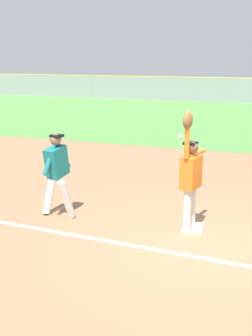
% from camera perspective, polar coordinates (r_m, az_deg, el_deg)
% --- Properties ---
extents(ground_plane, '(74.42, 74.42, 0.00)m').
position_cam_1_polar(ground_plane, '(7.77, 9.92, -9.86)').
color(ground_plane, '#936D4C').
extents(first_base, '(0.40, 0.40, 0.08)m').
position_cam_1_polar(first_base, '(8.33, 8.90, -7.78)').
color(first_base, white).
rests_on(first_base, ground_plane).
extents(fielder, '(0.35, 0.89, 2.28)m').
position_cam_1_polar(fielder, '(7.88, 8.54, -0.77)').
color(fielder, silver).
rests_on(fielder, ground_plane).
extents(runner, '(0.75, 0.84, 1.72)m').
position_cam_1_polar(runner, '(8.68, -9.15, -0.18)').
color(runner, white).
rests_on(runner, ground_plane).
extents(baseball, '(0.07, 0.07, 0.07)m').
position_cam_1_polar(baseball, '(7.65, 7.25, 4.20)').
color(baseball, white).
extents(parked_car_silver, '(4.56, 2.45, 1.25)m').
position_cam_1_polar(parked_car_silver, '(36.32, -0.11, 10.75)').
color(parked_car_silver, '#B7B7BC').
rests_on(parked_car_silver, ground_plane).
extents(parked_car_red, '(4.59, 2.50, 1.25)m').
position_cam_1_polar(parked_car_red, '(34.51, 8.63, 10.37)').
color(parked_car_red, '#B21E1E').
rests_on(parked_car_red, ground_plane).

